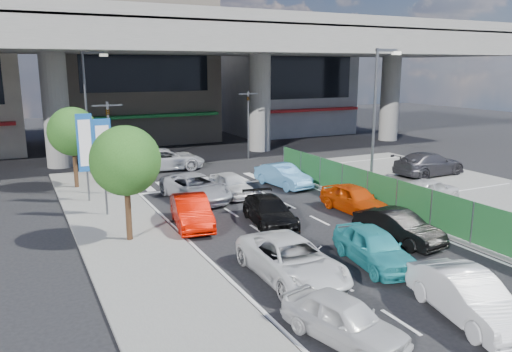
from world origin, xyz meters
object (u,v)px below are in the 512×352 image
taxi_teal_mid (374,247)px  traffic_cone (421,199)px  signboard_far (85,145)px  parked_sedan_dgrey (429,164)px  traffic_light_left (108,125)px  hatch_white_back_mid (468,296)px  tree_near (125,161)px  tree_far (73,132)px  sedan_black_mid (270,211)px  van_white_back_left (343,319)px  traffic_light_right (248,108)px  taxi_orange_left (191,211)px  sedan_white_mid_left (292,260)px  taxi_orange_right (354,199)px  wagon_silver_front_left (195,188)px  sedan_white_front_mid (231,184)px  street_lamp_right (377,109)px  kei_truck_front_right (283,176)px  street_lamp_left (89,103)px  hatch_black_mid_right (398,227)px  crossing_wagon_silver (166,159)px  signboard_near (103,154)px  parked_sedan_white (428,190)px

taxi_teal_mid → traffic_cone: bearing=43.8°
signboard_far → taxi_teal_mid: (8.01, -13.32, -2.37)m
parked_sedan_dgrey → traffic_cone: (-5.86, -5.33, -0.38)m
traffic_light_left → hatch_white_back_mid: 19.99m
tree_near → tree_far: 10.53m
parked_sedan_dgrey → signboard_far: bearing=77.6°
traffic_light_left → tree_near: bearing=-95.7°
sedan_black_mid → van_white_back_left: bearing=-97.1°
traffic_light_left → sedan_black_mid: bearing=-57.3°
traffic_light_right → taxi_teal_mid: 22.17m
signboard_far → taxi_orange_left: (3.56, -6.15, -2.37)m
tree_far → hatch_white_back_mid: 22.78m
signboard_far → sedan_white_mid_left: (4.71, -13.08, -2.37)m
tree_near → traffic_cone: size_ratio=6.24×
van_white_back_left → sedan_black_mid: 10.01m
sedan_black_mid → taxi_orange_right: (4.62, -0.16, 0.07)m
taxi_teal_mid → sedan_black_mid: (-1.18, 5.86, -0.07)m
taxi_orange_right → parked_sedan_dgrey: size_ratio=0.77×
wagon_silver_front_left → sedan_white_front_mid: 2.11m
street_lamp_right → tree_far: 17.27m
street_lamp_right → taxi_orange_left: street_lamp_right is taller
sedan_white_front_mid → kei_truck_front_right: size_ratio=0.92×
van_white_back_left → taxi_teal_mid: bearing=27.8°
parked_sedan_dgrey → sedan_white_front_mid: bearing=81.2°
sedan_white_mid_left → wagon_silver_front_left: size_ratio=1.00×
traffic_light_right → sedan_white_mid_left: bearing=-111.7°
street_lamp_left → van_white_back_left: bearing=-83.6°
street_lamp_right → hatch_black_mid_right: street_lamp_right is taller
sedan_black_mid → crossing_wagon_silver: size_ratio=0.79×
signboard_near → sedan_white_front_mid: size_ratio=1.25×
parked_sedan_white → crossing_wagon_silver: bearing=22.2°
kei_truck_front_right → traffic_cone: (4.15, -6.98, -0.23)m
street_lamp_right → taxi_orange_left: (-11.22, -1.16, -4.08)m
hatch_black_mid_right → kei_truck_front_right: kei_truck_front_right is taller
tree_far → sedan_black_mid: (7.03, -10.97, -2.77)m
traffic_light_left → taxi_orange_left: bearing=-73.2°
signboard_far → sedan_black_mid: bearing=-47.5°
wagon_silver_front_left → traffic_cone: wagon_silver_front_left is taller
signboard_near → tree_near: size_ratio=0.98×
traffic_light_left → tree_far: size_ratio=1.08×
hatch_black_mid_right → sedan_black_mid: hatch_black_mid_right is taller
traffic_cone → street_lamp_left: bearing=132.0°
tree_near → van_white_back_left: bearing=-71.5°
taxi_orange_left → sedan_white_front_mid: taxi_orange_left is taller
sedan_black_mid → wagon_silver_front_left: size_ratio=0.86×
parked_sedan_white → sedan_white_front_mid: bearing=42.5°
sedan_white_mid_left → sedan_black_mid: (2.12, 5.62, -0.07)m
parked_sedan_white → wagon_silver_front_left: bearing=48.3°
tree_near → sedan_white_mid_left: bearing=-56.0°
van_white_back_left → taxi_orange_left: taxi_orange_left is taller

